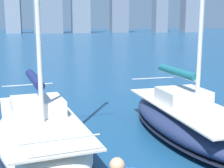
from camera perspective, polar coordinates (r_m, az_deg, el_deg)
name	(u,v)px	position (r m, az deg, el deg)	size (l,w,h in m)	color
sailboat_teal	(188,118)	(12.80, 13.65, -6.02)	(3.41, 8.15, 12.85)	navy
sailboat_navy	(40,131)	(11.29, -12.98, -8.43)	(4.11, 8.29, 10.57)	white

